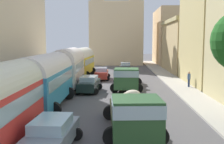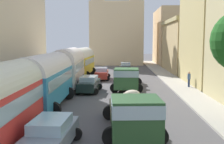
{
  "view_description": "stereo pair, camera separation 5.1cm",
  "coord_description": "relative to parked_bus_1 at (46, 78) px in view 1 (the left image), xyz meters",
  "views": [
    {
      "loc": [
        0.85,
        -3.89,
        4.81
      ],
      "look_at": [
        0.0,
        23.79,
        1.7
      ],
      "focal_mm": 43.26,
      "sensor_mm": 36.0,
      "label": 1
    },
    {
      "loc": [
        0.9,
        -3.89,
        4.81
      ],
      "look_at": [
        0.0,
        23.79,
        1.7
      ],
      "focal_mm": 43.26,
      "sensor_mm": 36.0,
      "label": 2
    }
  ],
  "objects": [
    {
      "name": "ground_plane",
      "position": [
        4.6,
        11.5,
        -2.15
      ],
      "size": [
        154.0,
        154.0,
        0.0
      ],
      "primitive_type": "plane",
      "color": "#4F4C4E"
    },
    {
      "name": "sidewalk_left",
      "position": [
        -2.65,
        11.5,
        -2.08
      ],
      "size": [
        2.5,
        70.0,
        0.14
      ],
      "primitive_type": "cube",
      "color": "gray",
      "rests_on": "ground"
    },
    {
      "name": "sidewalk_right",
      "position": [
        11.85,
        11.5,
        -2.08
      ],
      "size": [
        2.5,
        70.0,
        0.14
      ],
      "primitive_type": "cube",
      "color": "#AAA59A",
      "rests_on": "ground"
    },
    {
      "name": "building_left_2",
      "position": [
        -5.96,
        7.7,
        4.56
      ],
      "size": [
        4.53,
        13.42,
        13.36
      ],
      "color": "beige",
      "rests_on": "ground"
    },
    {
      "name": "building_right_2",
      "position": [
        15.68,
        11.13,
        3.85
      ],
      "size": [
        5.67,
        10.42,
        11.93
      ],
      "color": "tan",
      "rests_on": "ground"
    },
    {
      "name": "building_right_3",
      "position": [
        15.56,
        24.03,
        2.02
      ],
      "size": [
        5.41,
        13.81,
        8.29
      ],
      "color": "tan",
      "rests_on": "ground"
    },
    {
      "name": "building_right_4",
      "position": [
        15.66,
        38.75,
        3.62
      ],
      "size": [
        5.12,
        13.67,
        11.54
      ],
      "color": "tan",
      "rests_on": "ground"
    },
    {
      "name": "distant_church",
      "position": [
        4.6,
        38.38,
        5.05
      ],
      "size": [
        10.94,
        7.99,
        20.09
      ],
      "color": "beige",
      "rests_on": "ground"
    },
    {
      "name": "parked_bus_1",
      "position": [
        0.0,
        0.0,
        0.0
      ],
      "size": [
        3.42,
        8.94,
        3.94
      ],
      "color": "teal",
      "rests_on": "ground"
    },
    {
      "name": "parked_bus_2",
      "position": [
        0.0,
        9.0,
        0.14
      ],
      "size": [
        3.52,
        9.44,
        4.13
      ],
      "color": "beige",
      "rests_on": "ground"
    },
    {
      "name": "parked_bus_3",
      "position": [
        0.0,
        18.0,
        0.02
      ],
      "size": [
        3.56,
        8.61,
        3.97
      ],
      "color": "gold",
      "rests_on": "ground"
    },
    {
      "name": "cargo_truck_0",
      "position": [
        6.1,
        -6.03,
        -0.93
      ],
      "size": [
        3.34,
        7.22,
        2.29
      ],
      "color": "#264C28",
      "rests_on": "ground"
    },
    {
      "name": "cargo_truck_1",
      "position": [
        6.11,
        7.12,
        -0.92
      ],
      "size": [
        3.33,
        7.12,
        2.32
      ],
      "color": "#315D32",
      "rests_on": "ground"
    },
    {
      "name": "car_0",
      "position": [
        6.48,
        12.0,
        -1.32
      ],
      "size": [
        2.32,
        4.04,
        1.69
      ],
      "color": "beige",
      "rests_on": "ground"
    },
    {
      "name": "car_1",
      "position": [
        6.27,
        23.6,
        -1.38
      ],
      "size": [
        2.27,
        4.1,
        1.53
      ],
      "color": "black",
      "rests_on": "ground"
    },
    {
      "name": "car_2",
      "position": [
        2.43,
        -7.95,
        -1.4
      ],
      "size": [
        2.39,
        4.34,
        1.47
      ],
      "color": "gray",
      "rests_on": "ground"
    },
    {
      "name": "car_3",
      "position": [
        2.46,
        6.12,
        -1.37
      ],
      "size": [
        2.39,
        4.35,
        1.54
      ],
      "color": "#1A2925",
      "rests_on": "ground"
    },
    {
      "name": "car_4",
      "position": [
        3.07,
        14.84,
        -1.37
      ],
      "size": [
        2.19,
        4.32,
        1.53
      ],
      "color": "#B13428",
      "rests_on": "ground"
    },
    {
      "name": "pedestrian_2",
      "position": [
        12.59,
        8.57,
        -1.15
      ],
      "size": [
        0.42,
        0.42,
        1.73
      ],
      "color": "navy",
      "rests_on": "ground"
    }
  ]
}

